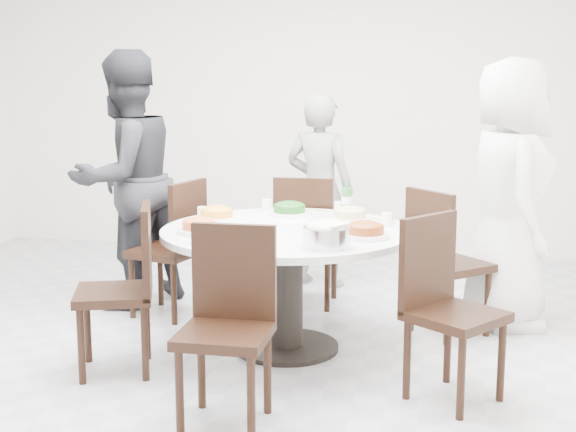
% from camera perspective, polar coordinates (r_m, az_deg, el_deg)
% --- Properties ---
extents(floor, '(6.00, 6.00, 0.01)m').
position_cam_1_polar(floor, '(4.82, -4.79, -10.15)').
color(floor, '#B0B0B5').
rests_on(floor, ground).
extents(wall_back, '(6.00, 0.01, 2.80)m').
position_cam_1_polar(wall_back, '(7.45, 1.34, 8.15)').
color(wall_back, white).
rests_on(wall_back, ground).
extents(dining_table, '(1.50, 1.50, 0.75)m').
position_cam_1_polar(dining_table, '(4.86, -0.11, -5.27)').
color(dining_table, white).
rests_on(dining_table, floor).
extents(chair_ne, '(0.59, 0.59, 0.95)m').
position_cam_1_polar(chair_ne, '(5.24, 11.48, -3.22)').
color(chair_ne, black).
rests_on(chair_ne, floor).
extents(chair_n, '(0.42, 0.42, 0.95)m').
position_cam_1_polar(chair_n, '(5.79, 1.41, -1.71)').
color(chair_n, black).
rests_on(chair_n, floor).
extents(chair_nw, '(0.51, 0.51, 0.95)m').
position_cam_1_polar(chair_nw, '(5.59, -8.68, -2.27)').
color(chair_nw, black).
rests_on(chair_nw, floor).
extents(chair_sw, '(0.53, 0.53, 0.95)m').
position_cam_1_polar(chair_sw, '(4.59, -12.30, -5.16)').
color(chair_sw, black).
rests_on(chair_sw, floor).
extents(chair_s, '(0.42, 0.42, 0.95)m').
position_cam_1_polar(chair_s, '(3.83, -4.56, -8.09)').
color(chair_s, black).
rests_on(chair_s, floor).
extents(chair_se, '(0.59, 0.59, 0.95)m').
position_cam_1_polar(chair_se, '(4.19, 11.85, -6.66)').
color(chair_se, black).
rests_on(chair_se, floor).
extents(diner_right, '(0.71, 0.95, 1.77)m').
position_cam_1_polar(diner_right, '(5.43, 15.45, 1.50)').
color(diner_right, silver).
rests_on(diner_right, floor).
extents(diner_middle, '(0.63, 0.49, 1.51)m').
position_cam_1_polar(diner_middle, '(6.27, 2.27, 1.84)').
color(diner_middle, black).
rests_on(diner_middle, floor).
extents(diner_left, '(1.04, 1.11, 1.83)m').
position_cam_1_polar(diner_left, '(5.83, -11.50, 2.54)').
color(diner_left, black).
rests_on(diner_left, floor).
extents(dish_greens, '(0.26, 0.26, 0.07)m').
position_cam_1_polar(dish_greens, '(5.21, 0.10, 0.39)').
color(dish_greens, white).
rests_on(dish_greens, dining_table).
extents(dish_pale, '(0.26, 0.26, 0.07)m').
position_cam_1_polar(dish_pale, '(5.04, 4.41, 0.03)').
color(dish_pale, white).
rests_on(dish_pale, dining_table).
extents(dish_orange, '(0.26, 0.26, 0.07)m').
position_cam_1_polar(dish_orange, '(5.06, -5.08, 0.08)').
color(dish_orange, white).
rests_on(dish_orange, dining_table).
extents(dish_redbrown, '(0.27, 0.27, 0.07)m').
position_cam_1_polar(dish_redbrown, '(4.55, 5.52, -1.12)').
color(dish_redbrown, white).
rests_on(dish_redbrown, dining_table).
extents(dish_tofu, '(0.25, 0.25, 0.07)m').
position_cam_1_polar(dish_tofu, '(4.68, -6.33, -0.83)').
color(dish_tofu, white).
rests_on(dish_tofu, dining_table).
extents(rice_bowl, '(0.25, 0.25, 0.11)m').
position_cam_1_polar(rice_bowl, '(4.29, 2.74, -1.50)').
color(rice_bowl, silver).
rests_on(rice_bowl, dining_table).
extents(soup_bowl, '(0.24, 0.24, 0.08)m').
position_cam_1_polar(soup_bowl, '(4.45, -5.24, -1.33)').
color(soup_bowl, white).
rests_on(soup_bowl, dining_table).
extents(beverage_bottle, '(0.07, 0.07, 0.23)m').
position_cam_1_polar(beverage_bottle, '(5.23, 4.20, 1.30)').
color(beverage_bottle, '#2B6D2F').
rests_on(beverage_bottle, dining_table).
extents(tea_cups, '(0.07, 0.07, 0.08)m').
position_cam_1_polar(tea_cups, '(5.35, 1.14, 0.72)').
color(tea_cups, white).
rests_on(tea_cups, dining_table).
extents(chopsticks, '(0.24, 0.04, 0.01)m').
position_cam_1_polar(chopsticks, '(5.39, 1.18, 0.42)').
color(chopsticks, tan).
rests_on(chopsticks, dining_table).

